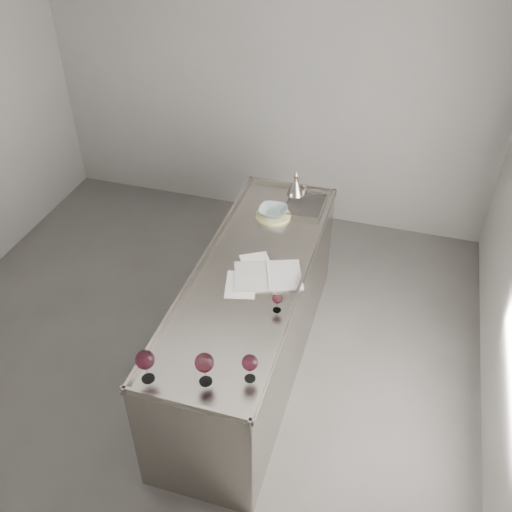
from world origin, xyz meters
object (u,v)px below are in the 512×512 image
(wine_glass_small, at_px, (277,299))
(wine_funnel, at_px, (296,187))
(wine_glass_left, at_px, (145,361))
(wine_glass_right, at_px, (250,363))
(ceramic_bowl, at_px, (273,211))
(notebook, at_px, (268,276))
(counter, at_px, (251,320))
(wine_glass_middle, at_px, (204,363))

(wine_glass_small, xyz_separation_m, wine_funnel, (-0.22, 1.40, -0.03))
(wine_glass_left, relative_size, wine_glass_right, 1.18)
(ceramic_bowl, distance_m, wine_funnel, 0.39)
(wine_glass_small, xyz_separation_m, notebook, (-0.15, 0.31, -0.09))
(wine_glass_left, height_order, notebook, wine_glass_left)
(counter, xyz_separation_m, notebook, (0.13, -0.02, 0.47))
(wine_glass_middle, bearing_deg, wine_glass_right, 21.49)
(wine_glass_small, distance_m, notebook, 0.35)
(wine_glass_small, height_order, notebook, wine_glass_small)
(counter, relative_size, wine_glass_middle, 11.39)
(wine_glass_right, height_order, notebook, wine_glass_right)
(wine_glass_right, height_order, ceramic_bowl, wine_glass_right)
(notebook, distance_m, wine_funnel, 1.10)
(counter, relative_size, wine_glass_right, 13.41)
(wine_glass_right, height_order, wine_glass_small, wine_glass_right)
(counter, distance_m, wine_glass_left, 1.27)
(counter, bearing_deg, wine_funnel, 86.96)
(counter, xyz_separation_m, wine_glass_middle, (0.04, -1.00, 0.62))
(wine_glass_left, distance_m, wine_glass_middle, 0.33)
(notebook, relative_size, ceramic_bowl, 2.43)
(ceramic_bowl, bearing_deg, notebook, -77.19)
(wine_glass_right, distance_m, notebook, 0.91)
(wine_glass_left, bearing_deg, wine_glass_middle, 13.19)
(wine_glass_left, height_order, ceramic_bowl, wine_glass_left)
(wine_glass_small, bearing_deg, counter, 130.23)
(wine_glass_small, bearing_deg, wine_glass_left, -126.23)
(notebook, height_order, ceramic_bowl, ceramic_bowl)
(wine_glass_left, bearing_deg, wine_funnel, 81.22)
(wine_glass_middle, bearing_deg, notebook, 84.96)
(wine_glass_right, distance_m, wine_funnel, 2.00)
(wine_glass_middle, xyz_separation_m, wine_glass_right, (0.23, 0.09, -0.02))
(wine_glass_left, distance_m, wine_glass_right, 0.57)
(wine_glass_middle, relative_size, wine_glass_small, 1.55)
(wine_funnel, bearing_deg, wine_glass_right, -83.75)
(wine_glass_right, bearing_deg, wine_funnel, 96.25)
(ceramic_bowl, height_order, wine_funnel, wine_funnel)
(wine_glass_small, relative_size, wine_funnel, 0.63)
(wine_funnel, bearing_deg, wine_glass_middle, -90.39)
(notebook, distance_m, ceramic_bowl, 0.74)
(counter, distance_m, ceramic_bowl, 0.87)
(counter, distance_m, wine_glass_right, 1.12)
(wine_glass_left, relative_size, ceramic_bowl, 0.96)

